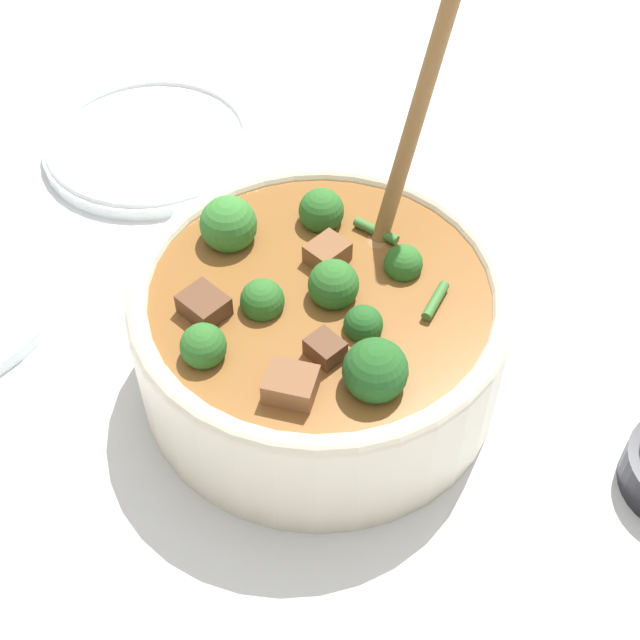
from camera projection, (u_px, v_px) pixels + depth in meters
ground_plane at (320, 376)px, 0.68m from camera, size 4.00×4.00×0.00m
stew_bowl at (320, 326)px, 0.63m from camera, size 0.29×0.27×0.31m
empty_plate at (150, 143)px, 0.85m from camera, size 0.20×0.20×0.02m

